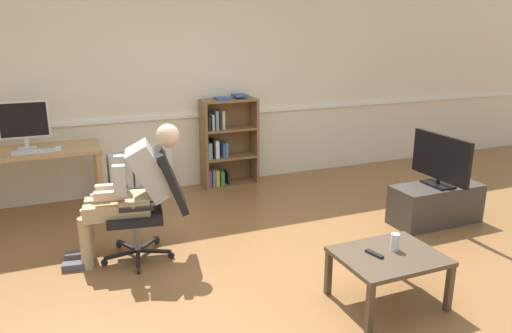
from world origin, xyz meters
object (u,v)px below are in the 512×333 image
(bookshelf, at_px, (225,144))
(person_seated, at_px, (131,189))
(coffee_table, at_px, (389,260))
(imac_monitor, at_px, (24,122))
(tv_screen, at_px, (441,159))
(computer_mouse, at_px, (58,148))
(office_chair, at_px, (152,201))
(drinking_glass, at_px, (395,242))
(spare_remote, at_px, (374,254))
(keyboard, at_px, (34,152))
(tv_stand, at_px, (436,204))
(radiator, at_px, (138,173))
(computer_desk, at_px, (33,159))

(bookshelf, relative_size, person_seated, 0.98)
(coffee_table, bearing_deg, bookshelf, 93.38)
(imac_monitor, xyz_separation_m, tv_screen, (3.88, -1.82, -0.35))
(computer_mouse, distance_m, bookshelf, 2.02)
(bookshelf, bearing_deg, office_chair, -126.86)
(person_seated, bearing_deg, imac_monitor, -140.43)
(imac_monitor, height_order, drinking_glass, imac_monitor)
(imac_monitor, relative_size, computer_mouse, 4.99)
(computer_mouse, xyz_separation_m, drinking_glass, (2.23, -2.65, -0.32))
(spare_remote, bearing_deg, imac_monitor, 116.45)
(office_chair, distance_m, coffee_table, 2.03)
(keyboard, relative_size, tv_screen, 0.53)
(tv_stand, distance_m, tv_screen, 0.48)
(office_chair, bearing_deg, coffee_table, 54.30)
(bookshelf, relative_size, coffee_table, 1.58)
(spare_remote, bearing_deg, drinking_glass, -9.23)
(radiator, bearing_deg, person_seated, -100.07)
(drinking_glass, bearing_deg, coffee_table, -151.93)
(tv_stand, bearing_deg, tv_screen, -0.50)
(imac_monitor, xyz_separation_m, person_seated, (0.85, -1.44, -0.40))
(computer_desk, distance_m, computer_mouse, 0.31)
(computer_mouse, bearing_deg, coffee_table, -51.34)
(computer_mouse, height_order, drinking_glass, computer_mouse)
(bookshelf, bearing_deg, imac_monitor, -174.55)
(computer_desk, distance_m, person_seated, 1.58)
(computer_desk, xyz_separation_m, imac_monitor, (-0.05, 0.08, 0.39))
(bookshelf, distance_m, tv_stand, 2.62)
(computer_mouse, xyz_separation_m, tv_screen, (3.58, -1.63, -0.08))
(spare_remote, bearing_deg, office_chair, 120.78)
(tv_stand, bearing_deg, office_chair, 172.79)
(tv_stand, bearing_deg, person_seated, 172.69)
(bookshelf, relative_size, office_chair, 1.19)
(bookshelf, xyz_separation_m, coffee_table, (0.18, -3.10, -0.20))
(computer_mouse, relative_size, tv_stand, 0.10)
(radiator, xyz_separation_m, tv_stand, (2.72, -2.14, -0.05))
(spare_remote, bearing_deg, computer_desk, 116.66)
(imac_monitor, relative_size, drinking_glass, 3.89)
(radiator, relative_size, tv_screen, 1.11)
(computer_mouse, xyz_separation_m, tv_stand, (3.58, -1.63, -0.57))
(tv_screen, distance_m, spare_remote, 1.87)
(keyboard, xyz_separation_m, person_seated, (0.78, -1.22, -0.12))
(office_chair, bearing_deg, spare_remote, 52.67)
(imac_monitor, height_order, person_seated, imac_monitor)
(spare_remote, bearing_deg, radiator, 97.56)
(imac_monitor, height_order, office_chair, imac_monitor)
(bookshelf, xyz_separation_m, office_chair, (-1.26, -1.68, -0.02))
(computer_mouse, relative_size, radiator, 0.12)
(tv_screen, bearing_deg, keyboard, 67.65)
(radiator, xyz_separation_m, office_chair, (-0.15, -1.77, 0.27))
(computer_mouse, height_order, radiator, computer_mouse)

